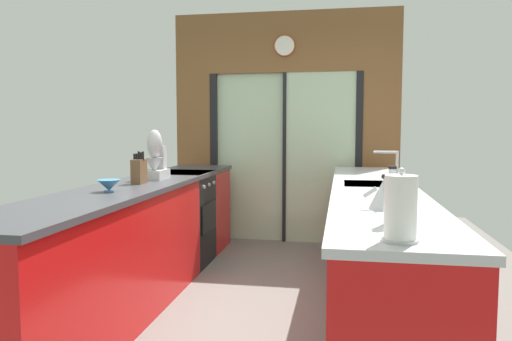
% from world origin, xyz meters
% --- Properties ---
extents(ground_plane, '(5.04, 7.60, 0.02)m').
position_xyz_m(ground_plane, '(0.00, 0.60, -0.01)').
color(ground_plane, slate).
extents(back_wall_unit, '(2.64, 0.12, 2.70)m').
position_xyz_m(back_wall_unit, '(0.00, 2.40, 1.52)').
color(back_wall_unit, brown).
rests_on(back_wall_unit, ground_plane).
extents(left_counter_run, '(0.62, 3.80, 0.92)m').
position_xyz_m(left_counter_run, '(-0.91, 0.13, 0.47)').
color(left_counter_run, red).
rests_on(left_counter_run, ground_plane).
extents(right_counter_run, '(0.62, 3.80, 0.92)m').
position_xyz_m(right_counter_run, '(0.91, 0.30, 0.46)').
color(right_counter_run, red).
rests_on(right_counter_run, ground_plane).
extents(sink_faucet, '(0.19, 0.02, 0.26)m').
position_xyz_m(sink_faucet, '(1.06, 0.55, 1.09)').
color(sink_faucet, '#B7BABC').
rests_on(sink_faucet, right_counter_run).
extents(oven_range, '(0.60, 0.60, 0.92)m').
position_xyz_m(oven_range, '(-0.91, 1.25, 0.46)').
color(oven_range, black).
rests_on(oven_range, ground_plane).
extents(mixing_bowl, '(0.16, 0.16, 0.08)m').
position_xyz_m(mixing_bowl, '(-0.89, -0.27, 0.96)').
color(mixing_bowl, teal).
rests_on(mixing_bowl, left_counter_run).
extents(knife_block, '(0.09, 0.14, 0.25)m').
position_xyz_m(knife_block, '(-0.89, 0.23, 1.02)').
color(knife_block, brown).
rests_on(knife_block, left_counter_run).
extents(stand_mixer, '(0.17, 0.27, 0.42)m').
position_xyz_m(stand_mixer, '(-0.89, 0.57, 1.08)').
color(stand_mixer, '#B7BABC').
rests_on(stand_mixer, left_counter_run).
extents(kettle, '(0.24, 0.16, 0.19)m').
position_xyz_m(kettle, '(0.89, -0.69, 1.00)').
color(kettle, '#B7BABC').
rests_on(kettle, right_counter_run).
extents(soap_bottle, '(0.07, 0.07, 0.26)m').
position_xyz_m(soap_bottle, '(0.89, -1.11, 1.03)').
color(soap_bottle, silver).
rests_on(soap_bottle, right_counter_run).
extents(paper_towel_roll, '(0.14, 0.14, 0.28)m').
position_xyz_m(paper_towel_roll, '(0.89, -1.44, 1.05)').
color(paper_towel_roll, '#B7BABC').
rests_on(paper_towel_roll, right_counter_run).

